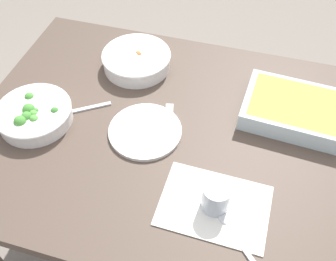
{
  "coord_description": "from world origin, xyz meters",
  "views": [
    {
      "loc": [
        0.2,
        -0.71,
        1.62
      ],
      "look_at": [
        0.0,
        0.0,
        0.74
      ],
      "focal_mm": 40.9,
      "sensor_mm": 36.0,
      "label": 1
    }
  ],
  "objects_px": {
    "stew_bowl": "(137,60)",
    "fork_on_table": "(169,122)",
    "spoon_spare": "(233,232)",
    "broccoli_bowl": "(34,114)",
    "spoon_by_broccoli": "(75,111)",
    "spoon_by_stew": "(140,73)",
    "drink_cup": "(216,198)",
    "baking_dish": "(294,109)",
    "side_plate": "(145,131)"
  },
  "relations": [
    {
      "from": "fork_on_table",
      "to": "baking_dish",
      "type": "bearing_deg",
      "value": 19.76
    },
    {
      "from": "stew_bowl",
      "to": "broccoli_bowl",
      "type": "relative_size",
      "value": 1.03
    },
    {
      "from": "broccoli_bowl",
      "to": "side_plate",
      "type": "bearing_deg",
      "value": 7.95
    },
    {
      "from": "drink_cup",
      "to": "spoon_by_stew",
      "type": "distance_m",
      "value": 0.55
    },
    {
      "from": "spoon_spare",
      "to": "side_plate",
      "type": "bearing_deg",
      "value": 141.28
    },
    {
      "from": "broccoli_bowl",
      "to": "fork_on_table",
      "type": "height_order",
      "value": "broccoli_bowl"
    },
    {
      "from": "broccoli_bowl",
      "to": "spoon_by_broccoli",
      "type": "bearing_deg",
      "value": 34.02
    },
    {
      "from": "stew_bowl",
      "to": "baking_dish",
      "type": "height_order",
      "value": "same"
    },
    {
      "from": "side_plate",
      "to": "spoon_by_stew",
      "type": "height_order",
      "value": "side_plate"
    },
    {
      "from": "spoon_by_broccoli",
      "to": "stew_bowl",
      "type": "bearing_deg",
      "value": 65.75
    },
    {
      "from": "spoon_by_broccoli",
      "to": "spoon_by_stew",
      "type": "bearing_deg",
      "value": 57.68
    },
    {
      "from": "drink_cup",
      "to": "spoon_by_broccoli",
      "type": "relative_size",
      "value": 0.54
    },
    {
      "from": "side_plate",
      "to": "broccoli_bowl",
      "type": "bearing_deg",
      "value": -172.05
    },
    {
      "from": "spoon_by_broccoli",
      "to": "fork_on_table",
      "type": "height_order",
      "value": "spoon_by_broccoli"
    },
    {
      "from": "side_plate",
      "to": "fork_on_table",
      "type": "height_order",
      "value": "side_plate"
    },
    {
      "from": "spoon_spare",
      "to": "fork_on_table",
      "type": "distance_m",
      "value": 0.39
    },
    {
      "from": "spoon_by_stew",
      "to": "baking_dish",
      "type": "bearing_deg",
      "value": -6.17
    },
    {
      "from": "spoon_by_broccoli",
      "to": "baking_dish",
      "type": "bearing_deg",
      "value": 14.29
    },
    {
      "from": "stew_bowl",
      "to": "spoon_by_broccoli",
      "type": "height_order",
      "value": "stew_bowl"
    },
    {
      "from": "broccoli_bowl",
      "to": "baking_dish",
      "type": "distance_m",
      "value": 0.79
    },
    {
      "from": "stew_bowl",
      "to": "side_plate",
      "type": "xyz_separation_m",
      "value": [
        0.12,
        -0.28,
        -0.03
      ]
    },
    {
      "from": "stew_bowl",
      "to": "side_plate",
      "type": "bearing_deg",
      "value": -66.41
    },
    {
      "from": "spoon_by_broccoli",
      "to": "side_plate",
      "type": "bearing_deg",
      "value": -4.93
    },
    {
      "from": "spoon_by_stew",
      "to": "fork_on_table",
      "type": "xyz_separation_m",
      "value": [
        0.15,
        -0.18,
        -0.0
      ]
    },
    {
      "from": "stew_bowl",
      "to": "side_plate",
      "type": "height_order",
      "value": "stew_bowl"
    },
    {
      "from": "spoon_spare",
      "to": "broccoli_bowl",
      "type": "bearing_deg",
      "value": 162.83
    },
    {
      "from": "spoon_by_broccoli",
      "to": "spoon_spare",
      "type": "xyz_separation_m",
      "value": [
        0.55,
        -0.27,
        0.0
      ]
    },
    {
      "from": "spoon_by_broccoli",
      "to": "broccoli_bowl",
      "type": "bearing_deg",
      "value": -145.98
    },
    {
      "from": "baking_dish",
      "to": "spoon_by_stew",
      "type": "relative_size",
      "value": 2.02
    },
    {
      "from": "broccoli_bowl",
      "to": "spoon_spare",
      "type": "distance_m",
      "value": 0.68
    },
    {
      "from": "spoon_by_stew",
      "to": "spoon_by_broccoli",
      "type": "bearing_deg",
      "value": -122.32
    },
    {
      "from": "baking_dish",
      "to": "spoon_by_stew",
      "type": "xyz_separation_m",
      "value": [
        -0.51,
        0.06,
        -0.03
      ]
    },
    {
      "from": "broccoli_bowl",
      "to": "spoon_by_broccoli",
      "type": "height_order",
      "value": "broccoli_bowl"
    },
    {
      "from": "fork_on_table",
      "to": "spoon_by_stew",
      "type": "bearing_deg",
      "value": 129.73
    },
    {
      "from": "broccoli_bowl",
      "to": "spoon_by_stew",
      "type": "relative_size",
      "value": 1.49
    },
    {
      "from": "baking_dish",
      "to": "side_plate",
      "type": "distance_m",
      "value": 0.46
    },
    {
      "from": "stew_bowl",
      "to": "spoon_by_broccoli",
      "type": "distance_m",
      "value": 0.28
    },
    {
      "from": "baking_dish",
      "to": "drink_cup",
      "type": "relative_size",
      "value": 3.69
    },
    {
      "from": "baking_dish",
      "to": "broccoli_bowl",
      "type": "bearing_deg",
      "value": -162.75
    },
    {
      "from": "baking_dish",
      "to": "drink_cup",
      "type": "distance_m",
      "value": 0.41
    },
    {
      "from": "broccoli_bowl",
      "to": "spoon_by_broccoli",
      "type": "distance_m",
      "value": 0.12
    },
    {
      "from": "side_plate",
      "to": "spoon_spare",
      "type": "bearing_deg",
      "value": -38.72
    },
    {
      "from": "broccoli_bowl",
      "to": "baking_dish",
      "type": "height_order",
      "value": "broccoli_bowl"
    },
    {
      "from": "drink_cup",
      "to": "fork_on_table",
      "type": "height_order",
      "value": "drink_cup"
    },
    {
      "from": "stew_bowl",
      "to": "baking_dish",
      "type": "distance_m",
      "value": 0.55
    },
    {
      "from": "broccoli_bowl",
      "to": "stew_bowl",
      "type": "bearing_deg",
      "value": 56.38
    },
    {
      "from": "drink_cup",
      "to": "spoon_by_broccoli",
      "type": "bearing_deg",
      "value": 156.97
    },
    {
      "from": "stew_bowl",
      "to": "fork_on_table",
      "type": "xyz_separation_m",
      "value": [
        0.18,
        -0.22,
        -0.03
      ]
    },
    {
      "from": "broccoli_bowl",
      "to": "spoon_by_stew",
      "type": "xyz_separation_m",
      "value": [
        0.24,
        0.29,
        -0.03
      ]
    },
    {
      "from": "drink_cup",
      "to": "fork_on_table",
      "type": "relative_size",
      "value": 0.48
    }
  ]
}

